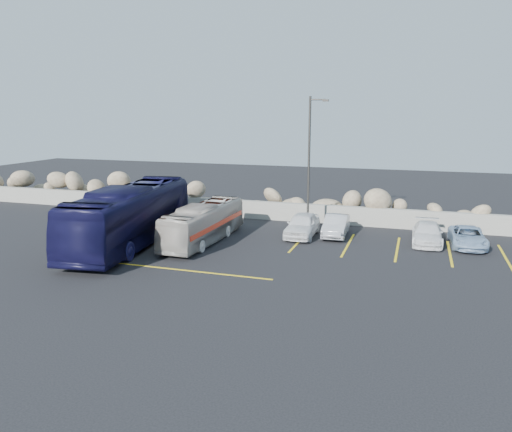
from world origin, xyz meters
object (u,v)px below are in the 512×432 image
(tour_coach, at_px, (131,215))
(car_c, at_px, (427,233))
(lamppost, at_px, (310,160))
(car_b, at_px, (336,226))
(car_a, at_px, (302,225))
(vintage_bus, at_px, (204,223))
(car_d, at_px, (468,237))

(tour_coach, bearing_deg, car_c, 11.20)
(lamppost, distance_m, car_b, 4.14)
(car_a, height_order, car_c, car_a)
(car_c, bearing_deg, car_b, 177.62)
(vintage_bus, xyz_separation_m, car_d, (13.91, 3.48, -0.54))
(lamppost, height_order, car_b, lamppost)
(lamppost, bearing_deg, car_a, -93.07)
(lamppost, height_order, car_d, lamppost)
(tour_coach, xyz_separation_m, car_b, (10.34, 5.34, -1.01))
(car_a, distance_m, car_d, 8.99)
(lamppost, bearing_deg, tour_coach, -145.14)
(car_a, bearing_deg, lamppost, 86.41)
(car_c, bearing_deg, car_a, -175.75)
(car_c, xyz_separation_m, car_d, (2.07, -0.03, -0.03))
(car_c, bearing_deg, vintage_bus, -163.94)
(lamppost, bearing_deg, car_b, -19.58)
(tour_coach, relative_size, car_a, 2.91)
(car_a, xyz_separation_m, car_b, (1.84, 0.74, -0.07))
(tour_coach, relative_size, car_d, 3.05)
(lamppost, xyz_separation_m, car_a, (-0.07, -1.37, -3.62))
(vintage_bus, bearing_deg, lamppost, 41.75)
(vintage_bus, xyz_separation_m, car_c, (11.84, 3.50, -0.50))
(car_b, height_order, car_d, car_b)
(lamppost, relative_size, car_b, 2.18)
(tour_coach, height_order, car_c, tour_coach)
(car_b, bearing_deg, lamppost, 158.10)
(lamppost, bearing_deg, vintage_bus, -139.34)
(car_a, bearing_deg, car_c, 4.15)
(car_a, distance_m, car_c, 6.93)
(car_b, relative_size, car_c, 0.95)
(car_b, bearing_deg, vintage_bus, -153.85)
(tour_coach, bearing_deg, lamppost, 27.51)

